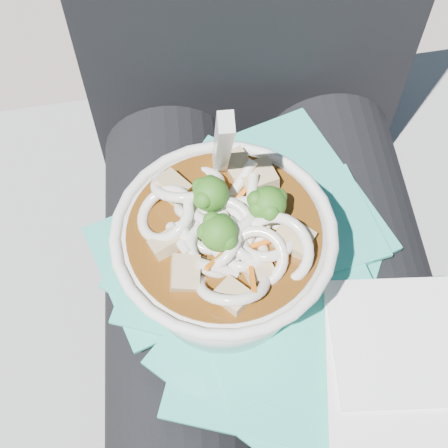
{
  "coord_description": "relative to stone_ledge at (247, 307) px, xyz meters",
  "views": [
    {
      "loc": [
        -0.07,
        -0.22,
        1.11
      ],
      "look_at": [
        -0.05,
        0.0,
        0.73
      ],
      "focal_mm": 50.0,
      "sensor_mm": 36.0,
      "label": 1
    }
  ],
  "objects": [
    {
      "name": "ground",
      "position": [
        0.0,
        -0.15,
        -0.23
      ],
      "size": [
        20.0,
        20.0,
        0.0
      ],
      "primitive_type": "plane",
      "color": "slate",
      "rests_on": "ground"
    },
    {
      "name": "plastic_bag",
      "position": [
        -0.02,
        -0.12,
        0.38
      ],
      "size": [
        0.29,
        0.35,
        0.02
      ],
      "color": "#2AB09B",
      "rests_on": "lap"
    },
    {
      "name": "person_body",
      "position": [
        0.0,
        -0.06,
        0.33
      ],
      "size": [
        0.34,
        0.94,
        1.0
      ],
      "color": "black",
      "rests_on": "ground"
    },
    {
      "name": "napkins",
      "position": [
        0.09,
        -0.23,
        0.4
      ],
      "size": [
        0.16,
        0.16,
        0.01
      ],
      "color": "white",
      "rests_on": "plastic_bag"
    },
    {
      "name": "udon_bowl",
      "position": [
        -0.05,
        -0.15,
        0.45
      ],
      "size": [
        0.19,
        0.19,
        0.21
      ],
      "color": "white",
      "rests_on": "plastic_bag"
    },
    {
      "name": "lap",
      "position": [
        0.0,
        -0.15,
        0.3
      ],
      "size": [
        0.33,
        0.48,
        0.15
      ],
      "color": "black",
      "rests_on": "stone_ledge"
    },
    {
      "name": "stone_ledge",
      "position": [
        0.0,
        0.0,
        0.0
      ],
      "size": [
        1.04,
        0.59,
        0.46
      ],
      "primitive_type": "cube",
      "rotation": [
        0.0,
        0.0,
        0.09
      ],
      "color": "gray",
      "rests_on": "ground"
    }
  ]
}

